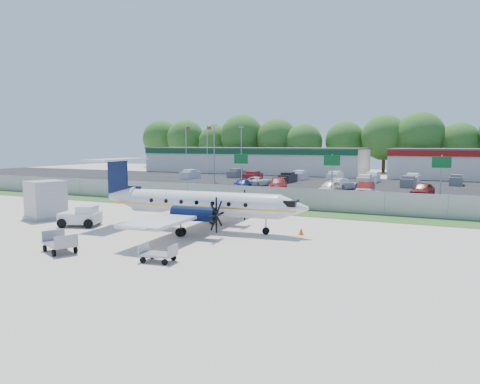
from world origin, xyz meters
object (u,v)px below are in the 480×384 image
at_px(pushback_tug, 82,216).
at_px(baggage_cart_far, 158,254).
at_px(aircraft, 199,203).
at_px(service_container, 46,201).
at_px(baggage_cart_near, 60,243).

distance_m(pushback_tug, baggage_cart_far, 13.05).
distance_m(aircraft, pushback_tug, 9.12).
bearing_deg(baggage_cart_far, service_container, 155.37).
height_order(baggage_cart_far, service_container, service_container).
relative_size(baggage_cart_far, service_container, 0.54).
xyz_separation_m(pushback_tug, baggage_cart_far, (11.43, -6.27, -0.29)).
xyz_separation_m(baggage_cart_far, service_container, (-16.67, 7.64, 1.01)).
height_order(aircraft, baggage_cart_near, aircraft).
xyz_separation_m(aircraft, baggage_cart_far, (2.76, -8.83, -1.49)).
height_order(pushback_tug, service_container, service_container).
bearing_deg(aircraft, baggage_cart_far, -72.62).
distance_m(aircraft, baggage_cart_far, 9.37).
bearing_deg(pushback_tug, baggage_cart_far, -28.75).
relative_size(baggage_cart_near, baggage_cart_far, 1.32).
bearing_deg(service_container, aircraft, 4.87).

